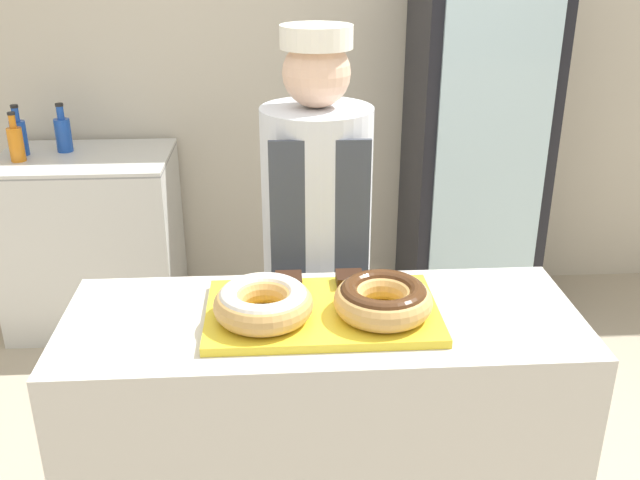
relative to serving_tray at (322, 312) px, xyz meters
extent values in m
cube|color=beige|center=(0.00, 2.13, 0.38)|extent=(8.00, 0.06, 2.70)
cube|color=beige|center=(0.00, 0.00, -0.49)|extent=(1.40, 0.53, 0.95)
cube|color=yellow|center=(0.00, 0.00, 0.00)|extent=(0.62, 0.37, 0.02)
torus|color=tan|center=(-0.16, -0.04, 0.05)|extent=(0.26, 0.26, 0.08)
torus|color=white|center=(-0.16, -0.04, 0.07)|extent=(0.23, 0.23, 0.05)
torus|color=tan|center=(0.16, -0.04, 0.05)|extent=(0.26, 0.26, 0.08)
torus|color=#472814|center=(0.16, -0.04, 0.07)|extent=(0.23, 0.23, 0.05)
cube|color=black|center=(-0.09, 0.14, 0.03)|extent=(0.08, 0.08, 0.03)
cube|color=black|center=(0.09, 0.14, 0.03)|extent=(0.08, 0.08, 0.03)
cylinder|color=#4C4C51|center=(0.02, 0.56, -0.57)|extent=(0.26, 0.26, 0.80)
cylinder|color=silver|center=(0.02, 0.56, 0.13)|extent=(0.37, 0.37, 0.60)
cube|color=#383D47|center=(0.02, 0.39, -0.26)|extent=(0.31, 0.02, 1.25)
sphere|color=beige|center=(0.02, 0.56, 0.54)|extent=(0.22, 0.22, 0.22)
cylinder|color=white|center=(0.02, 0.56, 0.65)|extent=(0.23, 0.23, 0.07)
cube|color=black|center=(0.89, 1.76, -0.07)|extent=(0.64, 0.59, 1.79)
cube|color=silver|center=(0.89, 1.46, -0.04)|extent=(0.52, 0.02, 1.43)
cube|color=silver|center=(-1.06, 1.76, -0.52)|extent=(0.84, 0.61, 0.90)
cube|color=gray|center=(-1.06, 1.76, -0.09)|extent=(0.84, 0.61, 0.01)
cylinder|color=#1E4CB2|center=(-1.36, 1.80, 0.02)|extent=(0.07, 0.07, 0.17)
cylinder|color=#1E4CB2|center=(-1.36, 1.80, 0.14)|extent=(0.03, 0.03, 0.07)
cylinder|color=black|center=(-1.36, 1.80, 0.17)|extent=(0.04, 0.04, 0.01)
cylinder|color=orange|center=(-1.35, 1.70, 0.01)|extent=(0.07, 0.07, 0.16)
cylinder|color=orange|center=(-1.35, 1.70, 0.13)|extent=(0.03, 0.03, 0.06)
cylinder|color=black|center=(-1.35, 1.70, 0.16)|extent=(0.04, 0.04, 0.01)
cylinder|color=#1E4CB2|center=(-1.17, 1.85, 0.02)|extent=(0.08, 0.08, 0.16)
cylinder|color=#1E4CB2|center=(-1.17, 1.85, 0.13)|extent=(0.04, 0.04, 0.06)
cylinder|color=black|center=(-1.17, 1.85, 0.17)|extent=(0.04, 0.04, 0.01)
camera|label=1|loc=(-0.11, -1.68, 0.93)|focal=40.00mm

